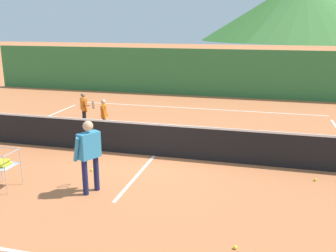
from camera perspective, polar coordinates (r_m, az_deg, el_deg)
name	(u,v)px	position (r m, az deg, el deg)	size (l,w,h in m)	color
ground_plane	(154,156)	(10.86, -2.11, -4.55)	(120.00, 120.00, 0.00)	#C67042
line_baseline_far	(195,108)	(16.91, 4.20, 2.68)	(11.20, 0.08, 0.01)	white
line_service_center	(154,156)	(10.86, -2.11, -4.54)	(0.08, 6.04, 0.01)	white
tennis_net	(154,139)	(10.70, -2.14, -2.04)	(11.82, 0.08, 1.05)	#333338
instructor	(89,150)	(8.44, -11.87, -3.60)	(0.51, 0.83, 1.67)	#191E4C
student_0	(84,106)	(14.05, -12.61, 2.92)	(0.65, 0.49, 1.27)	black
student_1	(104,113)	(12.99, -9.70, 1.91)	(0.29, 0.50, 1.21)	black
ball_cart	(2,164)	(9.41, -23.92, -5.25)	(0.58, 0.58, 0.90)	#B7B7BC
tennis_ball_1	(315,180)	(9.86, 21.46, -7.58)	(0.07, 0.07, 0.07)	yellow
tennis_ball_2	(92,170)	(9.97, -11.51, -6.53)	(0.07, 0.07, 0.07)	yellow
tennis_ball_3	(235,247)	(6.76, 10.18, -17.67)	(0.07, 0.07, 0.07)	yellow
windscreen_fence	(207,73)	(19.76, 5.96, 8.05)	(24.65, 0.08, 2.43)	#33753D
hill_0	(289,13)	(90.84, 17.84, 15.99)	(38.44, 38.44, 11.72)	#38702D
hill_1	(304,12)	(89.73, 19.88, 15.95)	(39.09, 39.09, 12.08)	#427A38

